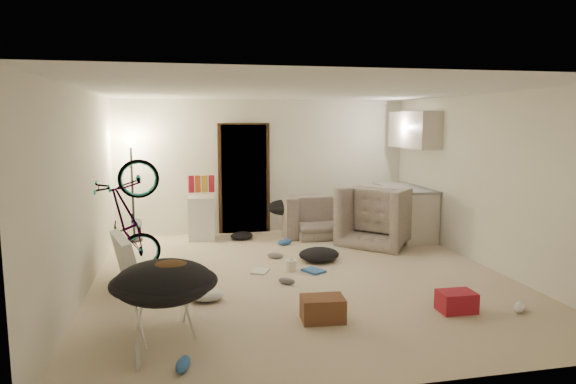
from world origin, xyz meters
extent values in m
cube|color=beige|center=(0.00, 0.00, -0.01)|extent=(5.50, 6.00, 0.02)
cube|color=white|center=(0.00, 0.00, 2.51)|extent=(5.50, 6.00, 0.02)
cube|color=white|center=(0.00, 3.01, 1.25)|extent=(5.50, 0.02, 2.50)
cube|color=white|center=(0.00, -3.01, 1.25)|extent=(5.50, 0.02, 2.50)
cube|color=white|center=(-2.76, 0.00, 1.25)|extent=(0.02, 6.00, 2.50)
cube|color=white|center=(2.76, 0.00, 1.25)|extent=(0.02, 6.00, 2.50)
cube|color=black|center=(-0.40, 2.97, 1.02)|extent=(0.85, 0.10, 2.04)
cube|color=#342112|center=(-0.40, 2.94, 1.02)|extent=(0.97, 0.04, 2.10)
cylinder|color=black|center=(-2.40, 2.65, 0.01)|extent=(0.28, 0.28, 0.03)
cylinder|color=black|center=(-2.40, 2.65, 0.85)|extent=(0.04, 0.04, 1.70)
cone|color=#FFE0A5|center=(-2.40, 2.65, 1.72)|extent=(0.24, 0.24, 0.18)
cube|color=beige|center=(2.43, 2.00, 0.44)|extent=(0.60, 1.50, 0.88)
cube|color=gray|center=(2.43, 2.00, 0.90)|extent=(0.64, 1.54, 0.04)
cube|color=beige|center=(2.56, 2.00, 1.95)|extent=(0.38, 1.40, 0.65)
imported|color=#3B433B|center=(1.19, 2.45, 0.29)|extent=(1.96, 0.79, 0.57)
imported|color=#3B433B|center=(1.85, 1.65, 0.37)|extent=(1.52, 1.52, 0.74)
imported|color=black|center=(-2.30, 0.72, 0.43)|extent=(1.69, 0.87, 0.94)
imported|color=maroon|center=(-2.00, -2.31, 0.01)|extent=(0.27, 0.21, 0.02)
cube|color=white|center=(-1.23, 2.55, 0.39)|extent=(0.48, 0.48, 0.77)
cube|color=maroon|center=(-1.40, 2.55, 1.00)|extent=(0.11, 0.09, 0.30)
cube|color=#C54B18|center=(-1.28, 2.55, 1.00)|extent=(0.10, 0.07, 0.30)
cube|color=gold|center=(-1.16, 2.55, 1.00)|extent=(0.11, 0.09, 0.30)
cube|color=maroon|center=(-1.04, 2.55, 1.00)|extent=(0.11, 0.08, 0.30)
cylinder|color=silver|center=(-1.77, -1.57, 0.24)|extent=(0.70, 0.70, 0.49)
ellipsoid|color=black|center=(-1.77, -1.57, 0.54)|extent=(0.98, 0.98, 0.41)
torus|color=black|center=(-1.77, -1.57, 0.54)|extent=(1.05, 1.05, 0.08)
ellipsoid|color=#482D19|center=(-1.72, -1.60, 0.65)|extent=(0.60, 0.56, 0.22)
ellipsoid|color=black|center=(0.24, 2.45, 0.54)|extent=(0.66, 0.59, 0.28)
cube|color=silver|center=(-2.30, 0.15, 0.32)|extent=(0.50, 1.01, 0.66)
cube|color=brown|center=(-0.14, -1.55, 0.13)|extent=(0.48, 0.36, 0.26)
cube|color=maroon|center=(1.39, -1.61, 0.11)|extent=(0.40, 0.30, 0.23)
cylinder|color=white|center=(-0.08, 0.29, 0.08)|extent=(0.15, 0.15, 0.15)
cone|color=white|center=(-0.08, 0.29, 0.19)|extent=(0.09, 0.09, 0.07)
cube|color=beige|center=(0.79, 1.44, 0.00)|extent=(0.56, 0.64, 0.01)
cube|color=#3167B4|center=(0.22, 0.19, 0.02)|extent=(0.34, 0.37, 0.03)
cube|color=silver|center=(-0.52, 0.32, 0.01)|extent=(0.31, 0.34, 0.02)
ellipsoid|color=#3167B4|center=(0.14, 1.79, 0.05)|extent=(0.31, 0.23, 0.11)
ellipsoid|color=slate|center=(-0.18, 0.98, 0.05)|extent=(0.27, 0.20, 0.09)
ellipsoid|color=#3167B4|center=(-1.61, -2.36, 0.05)|extent=(0.18, 0.30, 0.10)
ellipsoid|color=slate|center=(-0.26, -0.28, 0.04)|extent=(0.25, 0.22, 0.09)
ellipsoid|color=white|center=(2.09, -1.77, 0.05)|extent=(0.29, 0.28, 0.11)
ellipsoid|color=black|center=(0.45, 0.72, 0.10)|extent=(0.66, 0.58, 0.20)
ellipsoid|color=black|center=(-0.52, 2.39, 0.06)|extent=(0.56, 0.55, 0.13)
ellipsoid|color=silver|center=(-1.33, -0.65, 0.07)|extent=(0.52, 0.48, 0.13)
camera|label=1|loc=(-1.60, -6.59, 2.12)|focal=32.00mm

